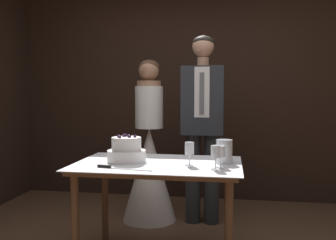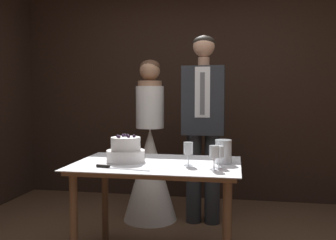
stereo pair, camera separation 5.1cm
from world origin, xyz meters
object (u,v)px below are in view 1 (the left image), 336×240
at_px(wine_glass_near, 189,149).
at_px(wine_glass_far, 220,153).
at_px(cake_table, 158,175).
at_px(tiered_cake, 126,151).
at_px(wine_glass_middle, 216,153).
at_px(bride, 149,162).
at_px(cake_knife, 114,167).
at_px(hurricane_candle, 224,152).
at_px(groom, 203,119).

relative_size(wine_glass_near, wine_glass_far, 1.12).
xyz_separation_m(wine_glass_near, wine_glass_far, (0.22, -0.03, -0.01)).
distance_m(cake_table, tiered_cake, 0.30).
bearing_deg(wine_glass_near, wine_glass_middle, -30.88).
bearing_deg(tiered_cake, bride, 91.29).
height_order(tiered_cake, wine_glass_middle, tiered_cake).
xyz_separation_m(cake_knife, bride, (-0.00, 1.17, -0.17)).
height_order(tiered_cake, wine_glass_far, tiered_cake).
distance_m(hurricane_candle, groom, 0.89).
xyz_separation_m(cake_knife, wine_glass_middle, (0.70, 0.08, 0.11)).
height_order(cake_table, wine_glass_near, wine_glass_near).
height_order(wine_glass_middle, wine_glass_far, wine_glass_middle).
bearing_deg(wine_glass_far, hurricane_candle, 81.23).
distance_m(cake_table, wine_glass_middle, 0.52).
bearing_deg(groom, bride, 179.94).
relative_size(tiered_cake, wine_glass_near, 1.71).
relative_size(wine_glass_middle, bride, 0.10).
distance_m(cake_table, hurricane_candle, 0.53).
distance_m(cake_table, wine_glass_near, 0.33).
height_order(cake_table, wine_glass_far, wine_glass_far).
relative_size(cake_knife, groom, 0.22).
height_order(tiered_cake, bride, bride).
bearing_deg(bride, hurricane_candle, -48.20).
xyz_separation_m(wine_glass_middle, bride, (-0.70, 1.09, -0.28)).
distance_m(wine_glass_middle, bride, 1.33).
relative_size(wine_glass_near, groom, 0.09).
bearing_deg(groom, wine_glass_near, -91.38).
bearing_deg(wine_glass_near, bride, 117.55).
xyz_separation_m(tiered_cake, cake_knife, (-0.02, -0.26, -0.08)).
bearing_deg(wine_glass_near, hurricane_candle, 28.33).
relative_size(cake_table, wine_glass_near, 7.25).
xyz_separation_m(wine_glass_middle, hurricane_candle, (0.05, 0.25, -0.03)).
height_order(cake_table, bride, bride).
bearing_deg(hurricane_candle, cake_table, -171.99).
bearing_deg(bride, cake_table, -73.73).
relative_size(tiered_cake, wine_glass_far, 1.92).
height_order(wine_glass_middle, bride, bride).
bearing_deg(wine_glass_middle, hurricane_candle, 77.61).
bearing_deg(bride, wine_glass_middle, -57.29).
distance_m(tiered_cake, wine_glass_near, 0.50).
height_order(hurricane_candle, groom, groom).
xyz_separation_m(bride, groom, (0.53, -0.00, 0.43)).
bearing_deg(wine_glass_far, cake_table, 169.00).
bearing_deg(tiered_cake, groom, 60.47).
bearing_deg(wine_glass_middle, cake_table, 157.71).
xyz_separation_m(tiered_cake, wine_glass_near, (0.49, -0.07, 0.03)).
distance_m(cake_knife, hurricane_candle, 0.83).
xyz_separation_m(cake_knife, groom, (0.53, 1.17, 0.26)).
relative_size(wine_glass_far, bride, 0.09).
height_order(cake_knife, hurricane_candle, hurricane_candle).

